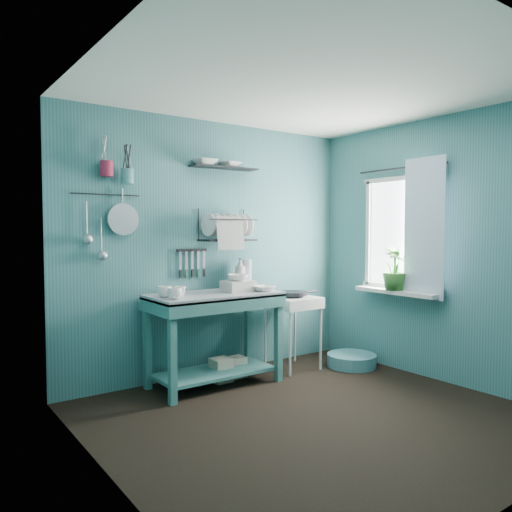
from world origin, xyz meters
TOP-DOWN VIEW (x-y plane):
  - floor at (0.00, 0.00)m, footprint 3.20×3.20m
  - ceiling at (0.00, 0.00)m, footprint 3.20×3.20m
  - wall_back at (0.00, 1.50)m, footprint 3.20×0.00m
  - wall_left at (-1.60, 0.00)m, footprint 0.00×3.00m
  - wall_right at (1.60, 0.00)m, footprint 0.00×3.00m
  - work_counter at (-0.21, 1.14)m, footprint 1.28×0.77m
  - mug_left at (-0.69, 0.98)m, footprint 0.12×0.12m
  - mug_mid at (-0.59, 1.08)m, footprint 0.14×0.14m
  - mug_right at (-0.71, 1.14)m, footprint 0.17×0.17m
  - wash_tub at (0.04, 1.12)m, footprint 0.28×0.22m
  - tub_bowl at (0.04, 1.12)m, footprint 0.20×0.19m
  - soap_bottle at (0.21, 1.34)m, footprint 0.12×0.12m
  - water_bottle at (0.31, 1.36)m, footprint 0.09×0.09m
  - counter_bowl at (0.24, 0.99)m, footprint 0.22×0.22m
  - hotplate_stand at (0.73, 1.14)m, footprint 0.53×0.53m
  - frying_pan at (0.73, 1.14)m, footprint 0.30×0.30m
  - knife_strip at (-0.26, 1.47)m, footprint 0.32×0.02m
  - dish_rack at (0.08, 1.37)m, footprint 0.55×0.25m
  - upper_shelf at (0.06, 1.40)m, footprint 0.71×0.21m
  - shelf_bowl_left at (-0.16, 1.40)m, footprint 0.24×0.24m
  - shelf_bowl_right at (0.13, 1.40)m, footprint 0.25×0.25m
  - utensil_cup_magenta at (-1.10, 1.42)m, footprint 0.11×0.11m
  - utensil_cup_teal at (-0.92, 1.42)m, footprint 0.11×0.11m
  - colander at (-0.95, 1.45)m, footprint 0.28×0.03m
  - ladle_outer at (-1.26, 1.46)m, footprint 0.01×0.01m
  - ladle_inner at (-1.14, 1.46)m, footprint 0.01×0.01m
  - hook_rail at (-1.09, 1.47)m, footprint 0.60×0.01m
  - window_glass at (1.59, 0.45)m, footprint 0.00×1.10m
  - windowsill at (1.50, 0.45)m, footprint 0.16×0.95m
  - curtain at (1.52, 0.15)m, footprint 0.00×1.35m
  - curtain_rod at (1.54, 0.45)m, footprint 0.02×1.05m
  - potted_plant at (1.48, 0.45)m, footprint 0.25×0.25m
  - storage_tin_large at (-0.11, 1.19)m, footprint 0.18×0.18m
  - storage_tin_small at (0.09, 1.22)m, footprint 0.15×0.15m
  - floor_basin at (1.28, 0.83)m, footprint 0.51×0.51m

SIDE VIEW (x-z plane):
  - floor at x=0.00m, z-range 0.00..0.00m
  - floor_basin at x=1.28m, z-range 0.00..0.13m
  - storage_tin_small at x=0.09m, z-range 0.00..0.20m
  - storage_tin_large at x=-0.11m, z-range 0.00..0.22m
  - hotplate_stand at x=0.73m, z-range 0.00..0.75m
  - work_counter at x=-0.21m, z-range 0.00..0.85m
  - frying_pan at x=0.73m, z-range 0.77..0.80m
  - windowsill at x=1.50m, z-range 0.79..0.83m
  - counter_bowl at x=0.24m, z-range 0.85..0.91m
  - mug_mid at x=-0.59m, z-range 0.85..0.95m
  - mug_left at x=-0.69m, z-range 0.85..0.95m
  - mug_right at x=-0.71m, z-range 0.85..0.95m
  - wash_tub at x=0.04m, z-range 0.85..0.95m
  - tub_bowl at x=0.04m, z-range 0.95..1.02m
  - water_bottle at x=0.31m, z-range 0.85..1.13m
  - soap_bottle at x=0.21m, z-range 0.85..1.15m
  - potted_plant at x=1.48m, z-range 0.83..1.26m
  - knife_strip at x=-0.26m, z-range 1.22..1.25m
  - wall_back at x=0.00m, z-range -0.35..2.85m
  - wall_left at x=-1.60m, z-range -0.25..2.75m
  - wall_right at x=1.60m, z-range -0.25..2.75m
  - ladle_inner at x=-1.14m, z-range 1.24..1.54m
  - window_glass at x=1.59m, z-range 0.85..1.95m
  - curtain at x=1.52m, z-range 0.77..2.12m
  - dish_rack at x=0.08m, z-range 1.32..1.64m
  - ladle_outer at x=-1.26m, z-range 1.37..1.67m
  - colander at x=-0.95m, z-range 1.39..1.67m
  - hook_rail at x=-1.09m, z-range 1.73..1.74m
  - utensil_cup_teal at x=-0.92m, z-range 1.83..1.96m
  - utensil_cup_magenta at x=-1.10m, z-range 1.89..2.02m
  - shelf_bowl_left at x=-0.16m, z-range 1.98..2.04m
  - upper_shelf at x=0.06m, z-range 2.03..2.05m
  - curtain_rod at x=1.54m, z-range 2.04..2.06m
  - shelf_bowl_right at x=0.13m, z-range 2.07..2.12m
  - ceiling at x=0.00m, z-range 2.50..2.50m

